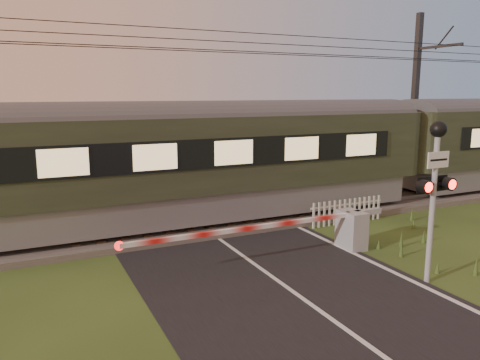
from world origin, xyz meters
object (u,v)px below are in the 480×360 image
catenary_mast (416,98)px  train (398,148)px  picket_fence (347,211)px  crossing_signal (435,174)px  boom_gate (340,229)px

catenary_mast → train: bearing=-143.6°
picket_fence → catenary_mast: (6.92, 4.13, 3.58)m
crossing_signal → catenary_mast: size_ratio=0.47×
picket_fence → boom_gate: bearing=-132.2°
boom_gate → train: bearing=34.4°
boom_gate → picket_fence: (1.86, 2.06, -0.18)m
catenary_mast → picket_fence: bearing=-149.2°
picket_fence → catenary_mast: size_ratio=0.37×
crossing_signal → train: bearing=51.1°
train → boom_gate: (-5.76, -3.95, -1.52)m
crossing_signal → picket_fence: size_ratio=1.29×
train → catenary_mast: bearing=36.4°
crossing_signal → boom_gate: bearing=100.0°
boom_gate → crossing_signal: 3.27m
boom_gate → catenary_mast: catenary_mast is taller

